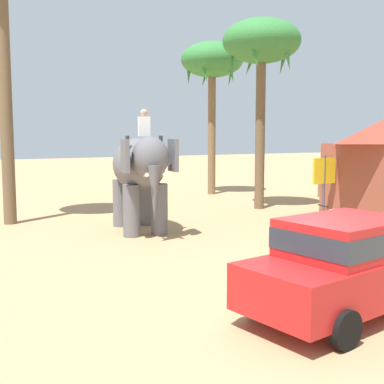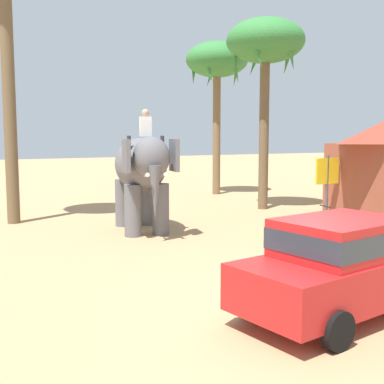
{
  "view_description": "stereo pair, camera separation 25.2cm",
  "coord_description": "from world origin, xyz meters",
  "px_view_note": "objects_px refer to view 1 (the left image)",
  "views": [
    {
      "loc": [
        -6.07,
        -6.71,
        3.1
      ],
      "look_at": [
        0.39,
        4.78,
        1.6
      ],
      "focal_mm": 47.0,
      "sensor_mm": 36.0,
      "label": 1
    },
    {
      "loc": [
        -5.85,
        -6.83,
        3.1
      ],
      "look_at": [
        0.39,
        4.78,
        1.6
      ],
      "focal_mm": 47.0,
      "sensor_mm": 36.0,
      "label": 2
    }
  ],
  "objects_px": {
    "motorcycle_far_in_row": "(365,226)",
    "signboard_yellow": "(324,175)",
    "palm_tree_near_hut": "(261,46)",
    "car_sedan_foreground": "(348,262)",
    "elephant_with_mahout": "(140,170)",
    "motorcycle_end_of_row": "(336,219)",
    "palm_tree_behind_elephant": "(212,64)"
  },
  "relations": [
    {
      "from": "car_sedan_foreground",
      "to": "signboard_yellow",
      "type": "bearing_deg",
      "value": 48.54
    },
    {
      "from": "elephant_with_mahout",
      "to": "signboard_yellow",
      "type": "relative_size",
      "value": 1.67
    },
    {
      "from": "motorcycle_end_of_row",
      "to": "signboard_yellow",
      "type": "height_order",
      "value": "signboard_yellow"
    },
    {
      "from": "elephant_with_mahout",
      "to": "motorcycle_far_in_row",
      "type": "relative_size",
      "value": 2.27
    },
    {
      "from": "car_sedan_foreground",
      "to": "elephant_with_mahout",
      "type": "height_order",
      "value": "elephant_with_mahout"
    },
    {
      "from": "elephant_with_mahout",
      "to": "palm_tree_near_hut",
      "type": "height_order",
      "value": "palm_tree_near_hut"
    },
    {
      "from": "signboard_yellow",
      "to": "motorcycle_far_in_row",
      "type": "bearing_deg",
      "value": -112.49
    },
    {
      "from": "motorcycle_end_of_row",
      "to": "palm_tree_behind_elephant",
      "type": "xyz_separation_m",
      "value": [
        2.21,
        11.08,
        6.26
      ]
    },
    {
      "from": "motorcycle_end_of_row",
      "to": "signboard_yellow",
      "type": "bearing_deg",
      "value": 57.75
    },
    {
      "from": "motorcycle_far_in_row",
      "to": "palm_tree_near_hut",
      "type": "xyz_separation_m",
      "value": [
        1.38,
        6.9,
        6.23
      ]
    },
    {
      "from": "palm_tree_near_hut",
      "to": "signboard_yellow",
      "type": "height_order",
      "value": "palm_tree_near_hut"
    },
    {
      "from": "motorcycle_far_in_row",
      "to": "palm_tree_near_hut",
      "type": "relative_size",
      "value": 0.23
    },
    {
      "from": "motorcycle_end_of_row",
      "to": "signboard_yellow",
      "type": "relative_size",
      "value": 0.75
    },
    {
      "from": "car_sedan_foreground",
      "to": "signboard_yellow",
      "type": "distance_m",
      "value": 9.37
    },
    {
      "from": "palm_tree_behind_elephant",
      "to": "palm_tree_near_hut",
      "type": "distance_m",
      "value": 5.57
    },
    {
      "from": "palm_tree_behind_elephant",
      "to": "signboard_yellow",
      "type": "distance_m",
      "value": 10.72
    },
    {
      "from": "elephant_with_mahout",
      "to": "motorcycle_far_in_row",
      "type": "bearing_deg",
      "value": -42.8
    },
    {
      "from": "car_sedan_foreground",
      "to": "motorcycle_end_of_row",
      "type": "height_order",
      "value": "car_sedan_foreground"
    },
    {
      "from": "signboard_yellow",
      "to": "palm_tree_behind_elephant",
      "type": "bearing_deg",
      "value": 83.05
    },
    {
      "from": "motorcycle_far_in_row",
      "to": "signboard_yellow",
      "type": "xyz_separation_m",
      "value": [
        1.23,
        2.98,
        1.22
      ]
    },
    {
      "from": "signboard_yellow",
      "to": "car_sedan_foreground",
      "type": "bearing_deg",
      "value": -131.46
    },
    {
      "from": "motorcycle_end_of_row",
      "to": "signboard_yellow",
      "type": "xyz_separation_m",
      "value": [
        1.06,
        1.69,
        1.22
      ]
    },
    {
      "from": "motorcycle_far_in_row",
      "to": "palm_tree_behind_elephant",
      "type": "xyz_separation_m",
      "value": [
        2.38,
        12.38,
        6.26
      ]
    },
    {
      "from": "elephant_with_mahout",
      "to": "signboard_yellow",
      "type": "bearing_deg",
      "value": -14.96
    },
    {
      "from": "car_sedan_foreground",
      "to": "motorcycle_far_in_row",
      "type": "distance_m",
      "value": 6.39
    },
    {
      "from": "motorcycle_end_of_row",
      "to": "car_sedan_foreground",
      "type": "bearing_deg",
      "value": -133.94
    },
    {
      "from": "car_sedan_foreground",
      "to": "palm_tree_behind_elephant",
      "type": "relative_size",
      "value": 0.55
    },
    {
      "from": "elephant_with_mahout",
      "to": "motorcycle_far_in_row",
      "type": "xyz_separation_m",
      "value": [
        5.03,
        -4.66,
        -1.53
      ]
    },
    {
      "from": "car_sedan_foreground",
      "to": "motorcycle_far_in_row",
      "type": "relative_size",
      "value": 2.44
    },
    {
      "from": "elephant_with_mahout",
      "to": "motorcycle_end_of_row",
      "type": "xyz_separation_m",
      "value": [
        5.2,
        -3.36,
        -1.53
      ]
    },
    {
      "from": "signboard_yellow",
      "to": "elephant_with_mahout",
      "type": "bearing_deg",
      "value": 165.04
    },
    {
      "from": "car_sedan_foreground",
      "to": "palm_tree_near_hut",
      "type": "relative_size",
      "value": 0.55
    }
  ]
}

